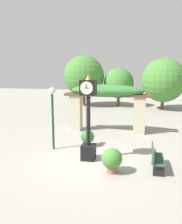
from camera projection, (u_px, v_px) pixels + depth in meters
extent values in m
plane|color=gray|center=(91.00, 160.00, 9.65)|extent=(60.00, 60.00, 0.00)
cube|color=black|center=(88.00, 152.00, 9.64)|extent=(0.54, 0.54, 0.62)
cylinder|color=black|center=(88.00, 121.00, 9.40)|extent=(0.17, 0.17, 1.98)
cylinder|color=gold|center=(88.00, 95.00, 9.21)|extent=(0.27, 0.27, 0.04)
cube|color=black|center=(88.00, 87.00, 9.16)|extent=(0.59, 0.59, 0.59)
cylinder|color=beige|center=(87.00, 88.00, 8.87)|extent=(0.48, 0.02, 0.48)
cylinder|color=beige|center=(90.00, 87.00, 9.45)|extent=(0.48, 0.02, 0.48)
cube|color=black|center=(86.00, 88.00, 8.85)|extent=(0.17, 0.01, 0.02)
cube|color=black|center=(86.00, 86.00, 8.84)|extent=(0.02, 0.01, 0.15)
cone|color=gold|center=(88.00, 77.00, 9.09)|extent=(0.21, 0.21, 0.18)
cube|color=#BCB299|center=(76.00, 113.00, 14.11)|extent=(0.63, 0.63, 2.09)
cube|color=#BCB299|center=(139.00, 115.00, 13.35)|extent=(0.63, 0.63, 2.09)
cube|color=brown|center=(106.00, 96.00, 13.22)|extent=(4.94, 0.13, 0.14)
cube|color=brown|center=(107.00, 95.00, 13.43)|extent=(4.94, 0.13, 0.14)
cube|color=brown|center=(107.00, 95.00, 13.63)|extent=(4.94, 0.13, 0.14)
cube|color=brown|center=(108.00, 94.00, 13.83)|extent=(4.94, 0.13, 0.14)
ellipsoid|color=#387A38|center=(107.00, 91.00, 13.48)|extent=(4.21, 1.23, 0.70)
cylinder|color=#9E563D|center=(112.00, 169.00, 8.44)|extent=(0.35, 0.35, 0.26)
sphere|color=#427F33|center=(112.00, 158.00, 8.36)|extent=(0.74, 0.74, 0.74)
cylinder|color=gray|center=(88.00, 144.00, 11.27)|extent=(0.31, 0.31, 0.24)
sphere|color=#2D6B2D|center=(88.00, 137.00, 11.20)|extent=(0.63, 0.63, 0.63)
cube|color=#2D4C38|center=(158.00, 159.00, 8.61)|extent=(0.42, 1.31, 0.05)
cube|color=#2D4C38|center=(153.00, 152.00, 8.61)|extent=(0.04, 1.31, 0.45)
cube|color=black|center=(159.00, 171.00, 8.15)|extent=(0.38, 0.08, 0.39)
cube|color=black|center=(157.00, 159.00, 9.16)|extent=(0.38, 0.08, 0.39)
cylinder|color=#19382D|center=(53.00, 122.00, 10.69)|extent=(0.10, 0.10, 2.53)
sphere|color=white|center=(52.00, 91.00, 10.43)|extent=(0.30, 0.30, 0.30)
cylinder|color=brown|center=(84.00, 98.00, 23.29)|extent=(0.28, 0.28, 1.54)
sphere|color=#427F33|center=(84.00, 76.00, 22.90)|extent=(3.91, 3.91, 3.91)
cylinder|color=brown|center=(118.00, 100.00, 22.92)|extent=(0.28, 0.28, 1.23)
sphere|color=#427F33|center=(119.00, 83.00, 22.62)|extent=(2.86, 2.86, 2.86)
cylinder|color=brown|center=(162.00, 102.00, 21.21)|extent=(0.28, 0.28, 1.25)
sphere|color=#427F33|center=(163.00, 80.00, 20.85)|extent=(3.86, 3.86, 3.86)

